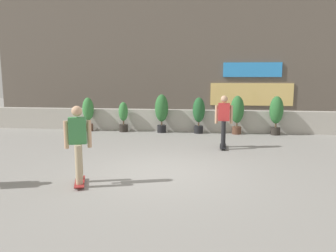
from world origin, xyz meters
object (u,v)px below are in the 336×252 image
(potted_plant_4, at_px, (237,112))
(skater_mid_plaza, at_px, (78,142))
(skater_far_left, at_px, (224,119))
(potted_plant_1, at_px, (123,116))
(potted_plant_3, at_px, (199,113))
(potted_plant_0, at_px, (88,112))
(potted_plant_5, at_px, (276,112))
(potted_plant_2, at_px, (162,110))

(potted_plant_4, distance_m, skater_mid_plaza, 7.71)
(skater_far_left, bearing_deg, skater_mid_plaza, -128.70)
(potted_plant_1, bearing_deg, potted_plant_3, 0.00)
(potted_plant_0, relative_size, potted_plant_5, 0.92)
(potted_plant_5, xyz_separation_m, skater_far_left, (-2.15, -2.71, 0.05))
(potted_plant_1, relative_size, skater_far_left, 0.73)
(potted_plant_2, distance_m, potted_plant_3, 1.52)
(potted_plant_3, xyz_separation_m, potted_plant_4, (1.52, 0.00, 0.05))
(potted_plant_3, distance_m, potted_plant_4, 1.52)
(potted_plant_0, distance_m, potted_plant_4, 6.15)
(potted_plant_4, xyz_separation_m, potted_plant_5, (1.50, -0.00, -0.00))
(potted_plant_0, height_order, potted_plant_4, potted_plant_4)
(potted_plant_4, distance_m, skater_far_left, 2.78)
(potted_plant_1, bearing_deg, skater_mid_plaza, -83.14)
(potted_plant_2, bearing_deg, potted_plant_3, 0.00)
(skater_mid_plaza, distance_m, skater_far_left, 5.10)
(potted_plant_1, distance_m, potted_plant_5, 6.15)
(potted_plant_1, bearing_deg, potted_plant_2, 0.00)
(potted_plant_4, relative_size, skater_far_left, 0.90)
(potted_plant_1, relative_size, potted_plant_2, 0.79)
(potted_plant_4, bearing_deg, potted_plant_3, 180.00)
(potted_plant_5, bearing_deg, skater_mid_plaza, -128.59)
(potted_plant_0, relative_size, potted_plant_3, 0.97)
(potted_plant_2, distance_m, potted_plant_4, 3.03)
(potted_plant_3, bearing_deg, skater_mid_plaza, -109.09)
(potted_plant_2, bearing_deg, potted_plant_1, 180.00)
(potted_plant_2, relative_size, potted_plant_4, 1.02)
(potted_plant_5, xyz_separation_m, skater_mid_plaza, (-5.34, -6.69, 0.05))
(potted_plant_2, xyz_separation_m, skater_mid_plaza, (-0.80, -6.69, 0.03))
(potted_plant_5, bearing_deg, potted_plant_4, 180.00)
(potted_plant_3, relative_size, potted_plant_5, 0.95)
(potted_plant_4, bearing_deg, potted_plant_0, 180.00)
(potted_plant_1, bearing_deg, potted_plant_5, -0.00)
(potted_plant_5, bearing_deg, potted_plant_2, 180.00)
(potted_plant_0, xyz_separation_m, potted_plant_2, (3.12, 0.00, 0.11))
(potted_plant_5, relative_size, skater_mid_plaza, 0.90)
(potted_plant_2, xyz_separation_m, potted_plant_5, (4.54, -0.00, -0.02))
(potted_plant_2, xyz_separation_m, potted_plant_3, (1.51, 0.00, -0.07))
(potted_plant_5, height_order, skater_mid_plaza, skater_mid_plaza)
(skater_mid_plaza, bearing_deg, skater_far_left, 51.30)
(potted_plant_5, bearing_deg, potted_plant_3, 180.00)
(skater_mid_plaza, relative_size, skater_far_left, 1.00)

